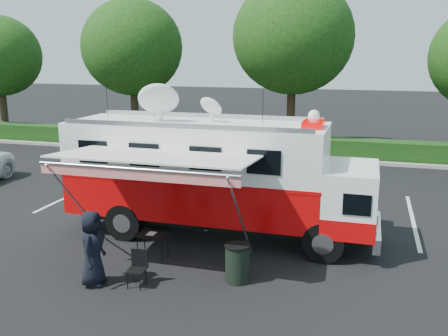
# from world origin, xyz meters

# --- Properties ---
(ground_plane) EXTENTS (120.00, 120.00, 0.00)m
(ground_plane) POSITION_xyz_m (0.00, 0.00, 0.00)
(ground_plane) COLOR black
(ground_plane) RESTS_ON ground
(back_border) EXTENTS (60.00, 6.14, 8.87)m
(back_border) POSITION_xyz_m (1.14, 12.90, 5.00)
(back_border) COLOR #9E998E
(back_border) RESTS_ON ground_plane
(stall_lines) EXTENTS (24.12, 5.50, 0.01)m
(stall_lines) POSITION_xyz_m (-0.50, 3.00, 0.00)
(stall_lines) COLOR silver
(stall_lines) RESTS_ON ground_plane
(command_truck) EXTENTS (8.74, 2.41, 4.20)m
(command_truck) POSITION_xyz_m (-0.08, -0.00, 1.80)
(command_truck) COLOR black
(command_truck) RESTS_ON ground_plane
(awning) EXTENTS (4.77, 2.48, 2.88)m
(awning) POSITION_xyz_m (-0.86, -2.50, 2.70)
(awning) COLOR silver
(awning) RESTS_ON ground_plane
(person) EXTENTS (0.68, 0.93, 1.75)m
(person) POSITION_xyz_m (-1.85, -3.77, 0.00)
(person) COLOR black
(person) RESTS_ON ground_plane
(folding_table) EXTENTS (0.88, 0.69, 0.68)m
(folding_table) POSITION_xyz_m (-1.14, -2.10, 0.63)
(folding_table) COLOR black
(folding_table) RESTS_ON ground_plane
(folding_chair) EXTENTS (0.44, 0.46, 0.83)m
(folding_chair) POSITION_xyz_m (-0.86, -3.52, 0.48)
(folding_chair) COLOR black
(folding_chair) RESTS_ON ground_plane
(trash_bin) EXTENTS (0.61, 0.61, 0.90)m
(trash_bin) POSITION_xyz_m (1.26, -2.72, 0.46)
(trash_bin) COLOR black
(trash_bin) RESTS_ON ground_plane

